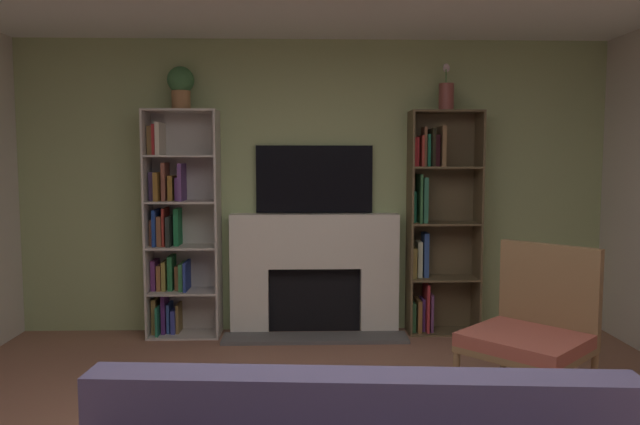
# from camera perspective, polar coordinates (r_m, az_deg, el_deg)

# --- Properties ---
(wall_back_accent) EXTENTS (5.38, 0.06, 2.61)m
(wall_back_accent) POSITION_cam_1_polar(r_m,az_deg,el_deg) (5.46, -0.55, 2.44)
(wall_back_accent) COLOR #A2B579
(wall_back_accent) RESTS_ON ground_plane
(fireplace) EXTENTS (1.60, 0.49, 1.07)m
(fireplace) POSITION_cam_1_polar(r_m,az_deg,el_deg) (5.42, -0.52, -5.57)
(fireplace) COLOR white
(fireplace) RESTS_ON ground_plane
(tv) EXTENTS (1.04, 0.06, 0.60)m
(tv) POSITION_cam_1_polar(r_m,az_deg,el_deg) (5.40, -0.54, 3.18)
(tv) COLOR black
(tv) RESTS_ON fireplace
(bookshelf_left) EXTENTS (0.63, 0.33, 1.98)m
(bookshelf_left) POSITION_cam_1_polar(r_m,az_deg,el_deg) (5.46, -13.44, -1.58)
(bookshelf_left) COLOR beige
(bookshelf_left) RESTS_ON ground_plane
(bookshelf_right) EXTENTS (0.63, 0.29, 1.98)m
(bookshelf_right) POSITION_cam_1_polar(r_m,az_deg,el_deg) (5.48, 10.85, -0.96)
(bookshelf_right) COLOR brown
(bookshelf_right) RESTS_ON ground_plane
(potted_plant) EXTENTS (0.23, 0.23, 0.37)m
(potted_plant) POSITION_cam_1_polar(r_m,az_deg,el_deg) (5.42, -13.04, 11.65)
(potted_plant) COLOR #A67348
(potted_plant) RESTS_ON bookshelf_left
(vase_with_flowers) EXTENTS (0.13, 0.13, 0.40)m
(vase_with_flowers) POSITION_cam_1_polar(r_m,az_deg,el_deg) (5.45, 11.86, 10.96)
(vase_with_flowers) COLOR brown
(vase_with_flowers) RESTS_ON bookshelf_right
(armchair) EXTENTS (0.90, 0.90, 1.02)m
(armchair) POSITION_cam_1_polar(r_m,az_deg,el_deg) (3.98, 19.53, -10.25)
(armchair) COLOR brown
(armchair) RESTS_ON ground_plane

